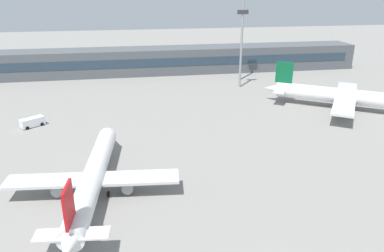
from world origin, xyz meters
name	(u,v)px	position (x,y,z in m)	size (l,w,h in m)	color
ground_plane	(206,138)	(0.00, 40.00, 0.00)	(400.00, 400.00, 0.00)	gray
terminal_building	(171,60)	(0.00, 102.95, 4.50)	(137.53, 12.13, 9.00)	#4C5156
airplane_near	(94,174)	(-21.65, 22.38, 2.86)	(26.62, 38.03, 9.39)	silver
airplane_mid	(351,97)	(40.43, 52.25, 3.38)	(39.14, 28.95, 11.09)	white
service_van_white	(32,122)	(-37.72, 53.52, 1.11)	(5.38, 4.69, 2.08)	white
floodlight_tower_west	(241,43)	(18.87, 78.90, 13.64)	(3.20, 0.80, 23.33)	gray
floodlight_tower_east	(242,30)	(21.63, 87.78, 16.39)	(3.20, 0.80, 28.65)	gray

